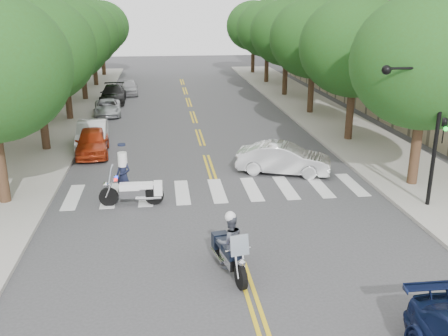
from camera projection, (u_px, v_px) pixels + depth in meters
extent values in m
plane|color=#38383A|center=(240.00, 262.00, 15.89)|extent=(140.00, 140.00, 0.00)
cube|color=#9E9991|center=(60.00, 120.00, 35.48)|extent=(5.00, 60.00, 0.15)
cube|color=#9E9991|center=(319.00, 113.00, 37.76)|extent=(5.00, 60.00, 0.15)
cylinder|color=#382316|center=(1.00, 166.00, 19.98)|extent=(0.44, 0.44, 3.32)
cylinder|color=#382316|center=(44.00, 122.00, 27.53)|extent=(0.44, 0.44, 3.32)
ellipsoid|color=#254E16|center=(35.00, 50.00, 26.32)|extent=(6.40, 6.40, 5.76)
cylinder|color=#382316|center=(68.00, 97.00, 35.08)|extent=(0.44, 0.44, 3.32)
ellipsoid|color=#254E16|center=(63.00, 40.00, 33.87)|extent=(6.40, 6.40, 5.76)
cylinder|color=#382316|center=(84.00, 81.00, 42.62)|extent=(0.44, 0.44, 3.32)
ellipsoid|color=#254E16|center=(80.00, 34.00, 41.42)|extent=(6.40, 6.40, 5.76)
cylinder|color=#382316|center=(95.00, 70.00, 50.17)|extent=(0.44, 0.44, 3.32)
ellipsoid|color=#254E16|center=(92.00, 30.00, 48.97)|extent=(6.40, 6.40, 5.76)
cylinder|color=#382316|center=(103.00, 61.00, 57.72)|extent=(0.44, 0.44, 3.32)
ellipsoid|color=#254E16|center=(101.00, 27.00, 56.51)|extent=(6.40, 6.40, 5.76)
cylinder|color=#382316|center=(415.00, 151.00, 22.09)|extent=(0.44, 0.44, 3.32)
ellipsoid|color=#254E16|center=(427.00, 61.00, 20.88)|extent=(6.40, 6.40, 5.76)
cylinder|color=#382316|center=(350.00, 114.00, 29.63)|extent=(0.44, 0.44, 3.32)
ellipsoid|color=#254E16|center=(355.00, 47.00, 28.43)|extent=(6.40, 6.40, 5.76)
cylinder|color=#382316|center=(311.00, 92.00, 37.18)|extent=(0.44, 0.44, 3.32)
ellipsoid|color=#254E16|center=(314.00, 38.00, 35.98)|extent=(6.40, 6.40, 5.76)
cylinder|color=#382316|center=(285.00, 78.00, 44.73)|extent=(0.44, 0.44, 3.32)
ellipsoid|color=#254E16|center=(287.00, 33.00, 43.52)|extent=(6.40, 6.40, 5.76)
cylinder|color=#382316|center=(267.00, 67.00, 52.28)|extent=(0.44, 0.44, 3.32)
ellipsoid|color=#254E16|center=(268.00, 29.00, 51.07)|extent=(6.40, 6.40, 5.76)
cylinder|color=#382316|center=(253.00, 60.00, 59.82)|extent=(0.44, 0.44, 3.32)
ellipsoid|color=#254E16|center=(253.00, 26.00, 58.62)|extent=(6.40, 6.40, 5.76)
cylinder|color=black|center=(436.00, 136.00, 19.24)|extent=(0.16, 0.16, 6.00)
cylinder|color=black|center=(415.00, 68.00, 18.30)|extent=(2.40, 0.10, 0.10)
sphere|color=black|center=(386.00, 70.00, 18.18)|extent=(0.36, 0.36, 0.36)
imported|color=black|center=(443.00, 130.00, 19.21)|extent=(0.16, 0.20, 1.00)
sphere|color=#0CCC26|center=(446.00, 129.00, 19.04)|extent=(0.18, 0.18, 0.18)
cylinder|color=black|center=(241.00, 277.00, 14.28)|extent=(0.30, 0.76, 0.74)
cylinder|color=black|center=(221.00, 250.00, 15.86)|extent=(0.34, 0.77, 0.74)
cube|color=silver|center=(230.00, 259.00, 15.08)|extent=(0.54, 1.04, 0.35)
cube|color=black|center=(231.00, 252.00, 14.90)|extent=(0.54, 0.83, 0.24)
cube|color=black|center=(225.00, 243.00, 15.43)|extent=(0.55, 0.68, 0.18)
cube|color=black|center=(220.00, 240.00, 15.92)|extent=(0.54, 0.42, 0.49)
cube|color=#8C99A5|center=(240.00, 245.00, 14.12)|extent=(0.57, 0.28, 0.60)
cube|color=red|center=(241.00, 248.00, 14.39)|extent=(0.13, 0.13, 0.09)
cube|color=#0C26E5|center=(233.00, 249.00, 14.31)|extent=(0.13, 0.13, 0.09)
imported|color=#474C56|center=(230.00, 242.00, 14.91)|extent=(0.95, 0.81, 1.72)
sphere|color=silver|center=(230.00, 217.00, 14.65)|extent=(0.33, 0.33, 0.33)
cylinder|color=black|center=(109.00, 197.00, 20.24)|extent=(0.78, 0.18, 0.78)
cylinder|color=black|center=(154.00, 195.00, 20.43)|extent=(0.78, 0.22, 0.78)
cube|color=silver|center=(133.00, 193.00, 20.30)|extent=(1.04, 0.39, 0.37)
cube|color=white|center=(130.00, 186.00, 20.20)|extent=(0.81, 0.43, 0.25)
cube|color=white|center=(145.00, 185.00, 20.26)|extent=(0.64, 0.47, 0.18)
cube|color=white|center=(158.00, 188.00, 20.36)|extent=(0.35, 0.51, 0.52)
cube|color=#8C99A5|center=(111.00, 174.00, 19.95)|extent=(0.19, 0.58, 0.63)
cube|color=red|center=(116.00, 180.00, 19.91)|extent=(0.12, 0.12, 0.09)
cube|color=#0C26E5|center=(116.00, 177.00, 20.17)|extent=(0.12, 0.12, 0.09)
imported|color=#151A31|center=(124.00, 175.00, 21.10)|extent=(0.82, 0.76, 1.88)
imported|color=silver|center=(284.00, 159.00, 24.09)|extent=(4.76, 3.01, 1.48)
imported|color=#A42E11|center=(92.00, 142.00, 27.20)|extent=(2.01, 4.35, 1.44)
imported|color=silver|center=(92.00, 134.00, 28.58)|extent=(1.83, 4.67, 1.51)
imported|color=#B1B5B9|center=(108.00, 107.00, 37.13)|extent=(2.25, 4.28, 1.15)
imported|color=black|center=(113.00, 94.00, 41.80)|extent=(2.12, 5.03, 1.45)
imported|color=#9B9BA0|center=(129.00, 87.00, 45.80)|extent=(1.79, 4.01, 1.34)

